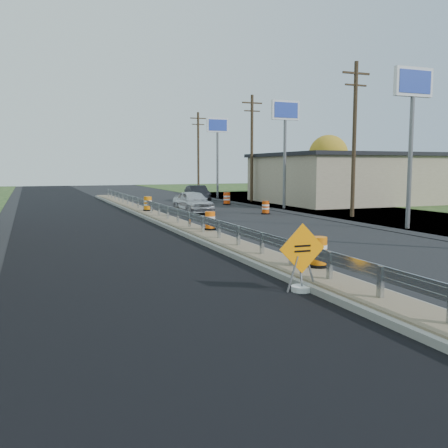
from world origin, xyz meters
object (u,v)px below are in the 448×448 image
object	(u,v)px
caution_sign	(302,275)
barrel_shoulder_near	(266,208)
barrel_shoulder_mid	(227,199)
barrel_median_far	(148,204)
car_silver	(193,202)
barrel_median_near	(318,253)
barrel_median_mid	(210,221)
car_dark_mid	(197,194)

from	to	relation	value
caution_sign	barrel_shoulder_near	xyz separation A→B (m)	(8.29, 18.92, -0.02)
caution_sign	barrel_shoulder_mid	world-z (taller)	caution_sign
barrel_median_far	car_silver	xyz separation A→B (m)	(3.11, -0.03, 0.07)
barrel_median_near	barrel_median_mid	distance (m)	9.19
car_silver	car_dark_mid	xyz separation A→B (m)	(3.77, 10.42, -0.03)
barrel_median_mid	barrel_shoulder_mid	xyz separation A→B (m)	(7.54, 16.85, -0.15)
barrel_median_near	car_silver	distance (m)	20.23
barrel_shoulder_near	barrel_shoulder_mid	distance (m)	8.71
caution_sign	barrel_shoulder_near	bearing A→B (deg)	67.78
caution_sign	car_dark_mid	size ratio (longest dim) A/B	0.39
barrel_median_near	barrel_shoulder_near	bearing A→B (deg)	68.49
car_dark_mid	barrel_median_near	bearing A→B (deg)	-96.79
barrel_median_mid	barrel_shoulder_near	world-z (taller)	barrel_median_mid
barrel_median_mid	caution_sign	bearing A→B (deg)	-97.69
barrel_median_near	barrel_median_far	world-z (taller)	barrel_median_far
barrel_median_near	barrel_shoulder_mid	size ratio (longest dim) A/B	0.87
car_silver	car_dark_mid	distance (m)	11.08
barrel_median_near	barrel_shoulder_mid	xyz separation A→B (m)	(7.54, 26.04, -0.17)
barrel_median_far	car_silver	distance (m)	3.11
caution_sign	barrel_shoulder_mid	size ratio (longest dim) A/B	1.71
barrel_median_mid	car_dark_mid	xyz separation A→B (m)	(6.45, 21.28, 0.09)
car_silver	barrel_median_far	bearing A→B (deg)	176.95
barrel_median_far	caution_sign	bearing A→B (deg)	-92.71
barrel_shoulder_mid	car_silver	xyz separation A→B (m)	(-4.86, -5.99, 0.27)
barrel_median_near	barrel_shoulder_near	xyz separation A→B (m)	(6.84, 17.36, -0.24)
caution_sign	barrel_median_near	distance (m)	2.13
barrel_median_near	barrel_shoulder_mid	bearing A→B (deg)	73.85
barrel_median_near	car_dark_mid	size ratio (longest dim) A/B	0.20
barrel_median_mid	car_dark_mid	size ratio (longest dim) A/B	0.19
barrel_median_mid	car_silver	world-z (taller)	car_silver
caution_sign	barrel_median_far	distance (m)	21.65
barrel_median_far	car_silver	bearing A→B (deg)	-0.47
barrel_median_near	barrel_shoulder_near	size ratio (longest dim) A/B	1.01
barrel_shoulder_near	car_silver	size ratio (longest dim) A/B	0.20
car_dark_mid	barrel_median_far	bearing A→B (deg)	-118.33
barrel_median_near	barrel_shoulder_mid	world-z (taller)	barrel_median_near
barrel_median_far	car_dark_mid	size ratio (longest dim) A/B	0.21
barrel_median_mid	barrel_shoulder_mid	size ratio (longest dim) A/B	0.83
barrel_median_far	barrel_shoulder_mid	size ratio (longest dim) A/B	0.93
caution_sign	barrel_median_near	size ratio (longest dim) A/B	1.97
barrel_median_far	barrel_shoulder_near	world-z (taller)	barrel_median_far
car_silver	barrel_median_near	bearing A→B (deg)	-100.20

